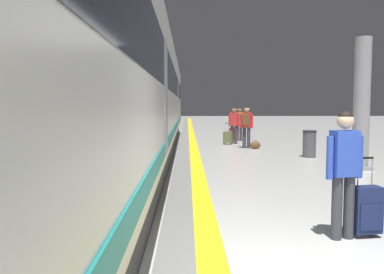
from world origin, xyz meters
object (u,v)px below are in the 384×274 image
object	(u,v)px
traveller_foreground	(344,165)
passenger_mid	(239,121)
rolling_suitcase_foreground	(366,210)
duffel_bag_near	(255,145)
platform_pillar	(361,107)
waste_bin	(309,144)
passenger_far	(234,122)
passenger_near	(247,123)
high_speed_train	(125,80)
suitcase_far	(228,137)
suitcase_mid	(233,134)

from	to	relation	value
traveller_foreground	passenger_mid	bearing A→B (deg)	88.06
rolling_suitcase_foreground	passenger_mid	bearing A→B (deg)	89.42
traveller_foreground	passenger_mid	xyz separation A→B (m)	(0.50, 14.81, -0.01)
duffel_bag_near	passenger_mid	world-z (taller)	passenger_mid
rolling_suitcase_foreground	platform_pillar	xyz separation A→B (m)	(2.35, 5.78, 1.35)
rolling_suitcase_foreground	waste_bin	bearing A→B (deg)	78.34
traveller_foreground	passenger_far	world-z (taller)	traveller_foreground
traveller_foreground	passenger_near	bearing A→B (deg)	88.16
high_speed_train	suitcase_far	world-z (taller)	high_speed_train
passenger_far	platform_pillar	size ratio (longest dim) A/B	0.47
traveller_foreground	suitcase_far	xyz separation A→B (m)	(-0.24, 12.98, -0.67)
rolling_suitcase_foreground	suitcase_mid	size ratio (longest dim) A/B	1.04
passenger_far	suitcase_far	distance (m)	0.80
passenger_near	passenger_mid	world-z (taller)	passenger_near
high_speed_train	suitcase_mid	world-z (taller)	high_speed_train
traveller_foreground	passenger_near	distance (m)	11.38
duffel_bag_near	platform_pillar	distance (m)	5.87
traveller_foreground	passenger_far	distance (m)	13.31
platform_pillar	suitcase_far	bearing A→B (deg)	112.44
high_speed_train	passenger_far	bearing A→B (deg)	57.48
passenger_mid	passenger_near	bearing A→B (deg)	-92.24
traveller_foreground	rolling_suitcase_foreground	distance (m)	0.71
rolling_suitcase_foreground	high_speed_train	bearing A→B (deg)	121.47
passenger_far	high_speed_train	bearing A→B (deg)	-122.52
high_speed_train	platform_pillar	xyz separation A→B (m)	(6.62, -1.19, -0.78)
traveller_foreground	passenger_mid	world-z (taller)	traveller_foreground
rolling_suitcase_foreground	suitcase_mid	world-z (taller)	rolling_suitcase_foreground
duffel_bag_near	suitcase_mid	distance (m)	3.48
suitcase_mid	platform_pillar	distance (m)	9.18
duffel_bag_near	platform_pillar	size ratio (longest dim) A/B	0.12
duffel_bag_near	suitcase_mid	world-z (taller)	suitcase_mid
high_speed_train	duffel_bag_near	world-z (taller)	high_speed_train
high_speed_train	passenger_far	xyz separation A→B (m)	(3.99, 6.26, -1.53)
passenger_mid	waste_bin	bearing A→B (deg)	-76.05
waste_bin	passenger_near	bearing A→B (deg)	120.34
suitcase_mid	passenger_far	xyz separation A→B (m)	(-0.11, -1.27, 0.62)
passenger_mid	passenger_far	distance (m)	1.55
passenger_mid	suitcase_mid	size ratio (longest dim) A/B	1.60
rolling_suitcase_foreground	passenger_far	world-z (taller)	passenger_far
rolling_suitcase_foreground	suitcase_mid	distance (m)	14.50
passenger_mid	waste_bin	distance (m)	6.57
suitcase_far	platform_pillar	world-z (taller)	platform_pillar
suitcase_mid	platform_pillar	world-z (taller)	platform_pillar
duffel_bag_near	suitcase_far	xyz separation A→B (m)	(-0.93, 1.84, 0.16)
passenger_far	duffel_bag_near	bearing A→B (deg)	-74.25
high_speed_train	suitcase_mid	bearing A→B (deg)	61.42
rolling_suitcase_foreground	suitcase_far	xyz separation A→B (m)	(-0.59, 12.90, -0.06)
suitcase_far	suitcase_mid	bearing A→B (deg)	75.00
suitcase_mid	traveller_foreground	bearing A→B (deg)	-90.74
platform_pillar	waste_bin	size ratio (longest dim) A/B	3.96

